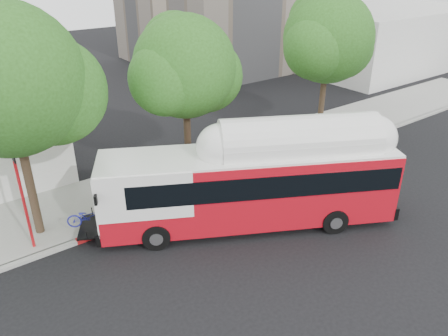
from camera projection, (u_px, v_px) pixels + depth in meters
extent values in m
plane|color=black|center=(278.00, 222.00, 19.94)|extent=(120.00, 120.00, 0.00)
cube|color=gray|center=(199.00, 170.00, 24.59)|extent=(60.00, 5.00, 0.15)
cube|color=gray|center=(227.00, 187.00, 22.72)|extent=(60.00, 0.30, 0.15)
cube|color=maroon|center=(178.00, 205.00, 21.11)|extent=(10.00, 0.32, 0.16)
cylinder|color=#2D2116|center=(27.00, 172.00, 17.73)|extent=(0.36, 0.36, 6.08)
sphere|color=#244F16|center=(7.00, 80.00, 16.05)|extent=(5.80, 5.80, 5.80)
sphere|color=#244F16|center=(52.00, 91.00, 17.39)|extent=(4.35, 4.35, 4.35)
cylinder|color=#2D2116|center=(187.00, 132.00, 22.52)|extent=(0.36, 0.36, 5.44)
sphere|color=#244F16|center=(185.00, 67.00, 21.01)|extent=(5.00, 5.00, 5.00)
sphere|color=#244F16|center=(206.00, 75.00, 22.20)|extent=(3.75, 3.75, 3.75)
cylinder|color=#2D2116|center=(322.00, 96.00, 27.66)|extent=(0.36, 0.36, 5.76)
sphere|color=#244F16|center=(328.00, 38.00, 26.07)|extent=(5.40, 5.40, 5.40)
sphere|color=#244F16|center=(341.00, 47.00, 27.32)|extent=(4.05, 4.05, 4.05)
cube|color=silver|center=(384.00, 37.00, 46.19)|extent=(20.00, 12.00, 6.00)
cube|color=#B50C19|center=(249.00, 187.00, 19.00)|extent=(12.45, 8.32, 3.05)
cube|color=black|center=(261.00, 173.00, 18.79)|extent=(11.36, 7.79, 1.00)
cube|color=white|center=(250.00, 154.00, 18.31)|extent=(12.41, 8.25, 0.11)
cube|color=white|center=(299.00, 145.00, 18.48)|extent=(6.94, 5.01, 0.58)
cube|color=black|center=(90.00, 227.00, 18.66)|extent=(1.63, 2.07, 0.06)
imported|color=navy|center=(88.00, 217.00, 18.43)|extent=(1.40, 1.89, 0.95)
cylinder|color=red|center=(25.00, 208.00, 17.21)|extent=(0.12, 0.12, 4.04)
cube|color=black|center=(14.00, 159.00, 16.27)|extent=(0.05, 0.40, 0.25)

